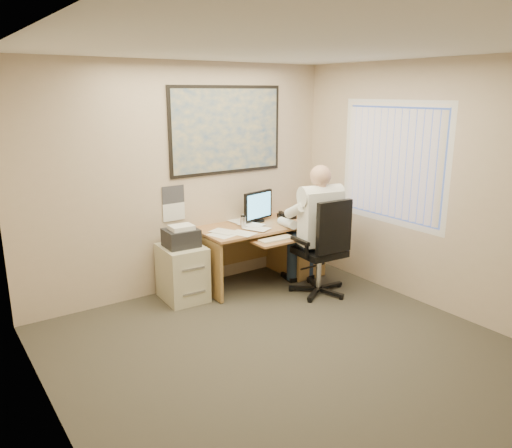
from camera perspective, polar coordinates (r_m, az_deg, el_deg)
room_shell at (r=4.14m, az=5.91°, el=0.72°), size 4.00×4.50×2.70m
desk at (r=6.52m, az=2.79°, el=-2.18°), size 1.60×0.97×1.13m
world_map at (r=6.19m, az=-3.33°, el=10.66°), size 1.56×0.03×1.06m
wall_calendar at (r=5.96m, az=-9.40°, el=2.34°), size 0.28×0.01×0.42m
window_blinds at (r=6.04m, az=15.33°, el=6.71°), size 0.06×1.40×1.30m
filing_cabinet at (r=5.85m, az=-8.42°, el=-4.97°), size 0.49×0.57×0.90m
office_chair at (r=6.00m, az=7.58°, el=-4.83°), size 0.75×0.75×1.18m
person at (r=5.93m, az=7.14°, el=-0.71°), size 0.82×1.05×1.54m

